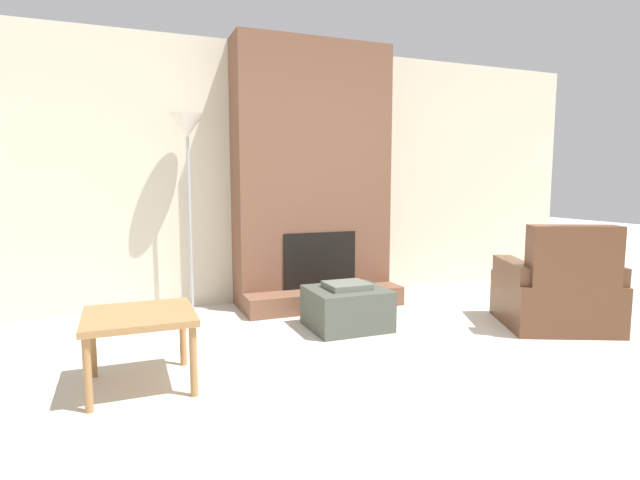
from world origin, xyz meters
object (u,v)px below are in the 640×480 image
(ottoman, at_px, (347,307))
(floor_lamp_left, at_px, (188,146))
(armchair, at_px, (558,295))
(side_table, at_px, (139,322))

(ottoman, distance_m, floor_lamp_left, 2.04)
(ottoman, distance_m, armchair, 1.79)
(ottoman, xyz_separation_m, side_table, (-1.66, -0.64, 0.22))
(side_table, height_order, floor_lamp_left, floor_lamp_left)
(ottoman, relative_size, armchair, 0.57)
(floor_lamp_left, bearing_deg, armchair, -30.05)
(side_table, bearing_deg, floor_lamp_left, 72.30)
(ottoman, height_order, armchair, armchair)
(ottoman, xyz_separation_m, armchair, (1.66, -0.65, 0.10))
(ottoman, xyz_separation_m, floor_lamp_left, (-1.15, 0.97, 1.38))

